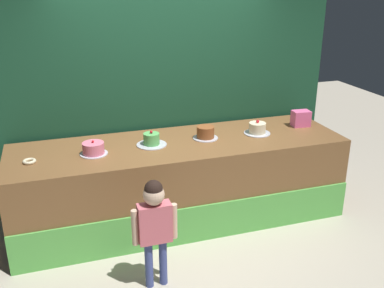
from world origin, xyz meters
TOP-DOWN VIEW (x-y plane):
  - ground_plane at (0.00, 0.00)m, footprint 12.00×12.00m
  - stage_platform at (0.00, 0.52)m, footprint 3.61×1.06m
  - curtain_backdrop at (0.00, 1.14)m, footprint 4.11×0.08m
  - child_figure at (-0.54, -0.55)m, footprint 0.40×0.18m
  - pink_box at (1.53, 0.61)m, footprint 0.22×0.16m
  - donut at (-1.53, 0.44)m, footprint 0.13×0.13m
  - cake_far_left at (-0.92, 0.47)m, footprint 0.28×0.28m
  - cake_center_left at (-0.31, 0.54)m, footprint 0.32×0.32m
  - cake_center_right at (0.31, 0.55)m, footprint 0.28×0.28m
  - cake_far_right at (0.92, 0.52)m, footprint 0.30×0.30m

SIDE VIEW (x-z plane):
  - ground_plane at x=0.00m, z-range 0.00..0.00m
  - stage_platform at x=0.00m, z-range 0.00..0.92m
  - child_figure at x=-0.54m, z-range 0.15..1.19m
  - donut at x=-1.53m, z-range 0.92..0.96m
  - cake_center_left at x=-0.31m, z-range 0.90..1.06m
  - cake_far_right at x=0.92m, z-range 0.90..1.07m
  - cake_far_left at x=-0.92m, z-range 0.91..1.06m
  - cake_center_right at x=0.31m, z-range 0.92..1.06m
  - pink_box at x=1.53m, z-range 0.92..1.11m
  - curtain_backdrop at x=0.00m, z-range 0.00..2.92m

